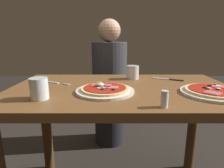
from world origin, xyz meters
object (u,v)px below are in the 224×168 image
(pizza_foreground, at_px, (105,90))
(pizza_across_left, at_px, (213,92))
(diner_person, at_px, (109,87))
(salt_shaker, at_px, (164,99))
(water_glass_far, at_px, (39,90))
(knife, at_px, (169,79))
(dining_table, at_px, (122,109))
(water_glass_near, at_px, (132,73))
(fork, at_px, (57,83))

(pizza_foreground, xyz_separation_m, pizza_across_left, (0.52, -0.03, -0.00))
(pizza_across_left, bearing_deg, diner_person, 120.96)
(salt_shaker, bearing_deg, diner_person, 102.43)
(water_glass_far, relative_size, knife, 0.52)
(water_glass_far, bearing_deg, dining_table, 27.75)
(water_glass_far, bearing_deg, water_glass_near, 42.27)
(water_glass_near, distance_m, fork, 0.48)
(diner_person, bearing_deg, dining_table, 96.27)
(dining_table, bearing_deg, diner_person, 96.27)
(pizza_foreground, distance_m, diner_person, 0.85)
(pizza_foreground, relative_size, knife, 1.59)
(salt_shaker, bearing_deg, water_glass_near, 97.59)
(fork, xyz_separation_m, knife, (0.70, 0.10, 0.00))
(dining_table, bearing_deg, pizza_foreground, -135.69)
(fork, bearing_deg, pizza_foreground, -31.61)
(dining_table, bearing_deg, water_glass_near, 70.00)
(pizza_across_left, bearing_deg, dining_table, 164.18)
(pizza_across_left, bearing_deg, fork, 165.44)
(salt_shaker, bearing_deg, water_glass_far, 169.04)
(water_glass_far, xyz_separation_m, knife, (0.69, 0.38, -0.04))
(water_glass_far, bearing_deg, knife, 29.03)
(dining_table, distance_m, salt_shaker, 0.37)
(pizza_across_left, xyz_separation_m, water_glass_near, (-0.35, 0.34, 0.03))
(pizza_foreground, bearing_deg, salt_shaker, -41.30)
(pizza_across_left, height_order, salt_shaker, salt_shaker)
(dining_table, bearing_deg, pizza_across_left, -15.82)
(dining_table, relative_size, salt_shaker, 18.19)
(pizza_foreground, xyz_separation_m, diner_person, (0.01, 0.82, -0.21))
(dining_table, bearing_deg, fork, 166.88)
(pizza_foreground, relative_size, water_glass_near, 3.32)
(dining_table, relative_size, fork, 8.24)
(dining_table, relative_size, pizza_across_left, 4.01)
(pizza_across_left, distance_m, water_glass_far, 0.81)
(dining_table, distance_m, water_glass_near, 0.28)
(dining_table, height_order, water_glass_near, water_glass_near)
(fork, height_order, knife, knife)
(fork, bearing_deg, dining_table, -13.12)
(pizza_foreground, distance_m, salt_shaker, 0.32)
(dining_table, distance_m, knife, 0.39)
(pizza_foreground, distance_m, fork, 0.34)
(dining_table, distance_m, diner_person, 0.74)
(water_glass_far, distance_m, fork, 0.29)
(pizza_foreground, distance_m, pizza_across_left, 0.52)
(water_glass_near, xyz_separation_m, diner_person, (-0.16, 0.52, -0.23))
(water_glass_far, bearing_deg, diner_person, 72.36)
(pizza_across_left, xyz_separation_m, water_glass_far, (-0.81, -0.08, 0.03))
(pizza_across_left, bearing_deg, knife, 110.60)
(knife, relative_size, diner_person, 0.15)
(pizza_foreground, bearing_deg, diner_person, 89.21)
(fork, bearing_deg, water_glass_far, -88.86)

